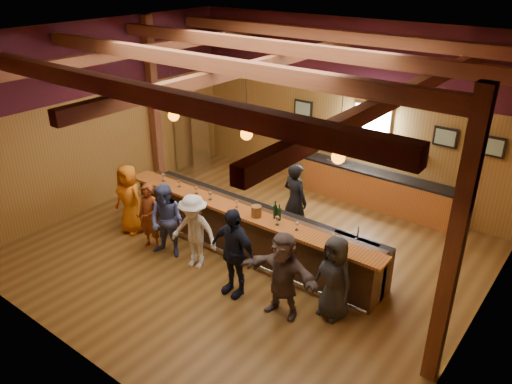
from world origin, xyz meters
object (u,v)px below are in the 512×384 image
(customer_redvest, at_px, (150,217))
(bottle_a, at_px, (275,212))
(bar_counter, at_px, (252,230))
(stainless_fridge, at_px, (192,142))
(ice_bucket, at_px, (256,211))
(customer_orange, at_px, (130,199))
(customer_denim, at_px, (167,221))
(customer_dark, at_px, (334,278))
(customer_brown, at_px, (283,274))
(bartender, at_px, (295,200))
(customer_navy, at_px, (233,252))
(back_bar_cabinet, at_px, (376,190))
(customer_white, at_px, (194,232))

(customer_redvest, bearing_deg, bottle_a, 13.36)
(bar_counter, distance_m, stainless_fridge, 4.81)
(customer_redvest, height_order, ice_bucket, customer_redvest)
(customer_orange, relative_size, ice_bucket, 7.12)
(customer_denim, height_order, ice_bucket, customer_denim)
(ice_bucket, bearing_deg, customer_dark, -13.19)
(customer_denim, xyz_separation_m, customer_dark, (3.75, 0.38, -0.02))
(customer_brown, height_order, ice_bucket, customer_brown)
(customer_denim, height_order, bartender, bartender)
(bar_counter, distance_m, customer_denim, 1.81)
(bar_counter, bearing_deg, customer_denim, -137.45)
(bar_counter, height_order, customer_navy, customer_navy)
(customer_navy, height_order, bartender, customer_navy)
(stainless_fridge, bearing_deg, bartender, -16.70)
(customer_orange, height_order, bartender, bartender)
(customer_denim, relative_size, customer_navy, 0.91)
(stainless_fridge, distance_m, customer_denim, 4.61)
(customer_denim, relative_size, bartender, 0.92)
(back_bar_cabinet, xyz_separation_m, customer_orange, (-3.93, -4.57, 0.34))
(customer_brown, bearing_deg, customer_white, 171.52)
(stainless_fridge, relative_size, customer_denim, 1.11)
(customer_brown, height_order, customer_dark, customer_brown)
(bottle_a, bearing_deg, customer_orange, -166.41)
(customer_denim, xyz_separation_m, customer_navy, (1.94, -0.16, 0.08))
(back_bar_cabinet, bearing_deg, stainless_fridge, -168.07)
(bar_counter, bearing_deg, bottle_a, -13.51)
(customer_denim, height_order, customer_white, customer_denim)
(back_bar_cabinet, height_order, customer_white, customer_white)
(stainless_fridge, distance_m, customer_navy, 6.09)
(customer_denim, distance_m, bartender, 2.85)
(customer_brown, relative_size, ice_bucket, 7.13)
(bar_counter, xyz_separation_m, customer_white, (-0.58, -1.16, 0.28))
(stainless_fridge, height_order, customer_white, stainless_fridge)
(customer_redvest, xyz_separation_m, bartender, (2.17, 2.33, 0.13))
(customer_redvest, distance_m, customer_denim, 0.53)
(customer_redvest, relative_size, bottle_a, 4.09)
(customer_white, bearing_deg, back_bar_cabinet, 58.04)
(back_bar_cabinet, relative_size, customer_brown, 2.45)
(bottle_a, bearing_deg, customer_white, -142.34)
(customer_dark, distance_m, bartender, 2.86)
(customer_navy, bearing_deg, back_bar_cabinet, 86.31)
(customer_denim, distance_m, customer_navy, 1.95)
(stainless_fridge, height_order, customer_orange, stainless_fridge)
(customer_orange, height_order, customer_navy, customer_navy)
(bar_counter, height_order, customer_redvest, customer_redvest)
(customer_white, bearing_deg, bar_counter, 52.00)
(bar_counter, distance_m, customer_brown, 2.17)
(bar_counter, relative_size, customer_navy, 3.55)
(customer_white, relative_size, bottle_a, 4.33)
(bar_counter, relative_size, customer_denim, 3.88)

